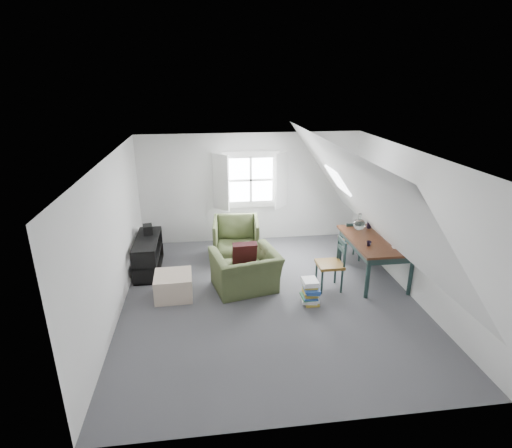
{
  "coord_description": "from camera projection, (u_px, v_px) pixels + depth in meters",
  "views": [
    {
      "loc": [
        -1.02,
        -6.04,
        3.64
      ],
      "look_at": [
        -0.15,
        0.6,
        1.17
      ],
      "focal_mm": 28.0,
      "sensor_mm": 36.0,
      "label": 1
    }
  ],
  "objects": [
    {
      "name": "cup",
      "position": [
        369.0,
        246.0,
        7.14
      ],
      "size": [
        0.1,
        0.1,
        0.08
      ],
      "primitive_type": "imported",
      "rotation": [
        0.0,
        0.0,
        0.16
      ],
      "color": "black",
      "rests_on": "dining_table"
    },
    {
      "name": "floor",
      "position": [
        269.0,
        298.0,
        7.0
      ],
      "size": [
        5.5,
        5.5,
        0.0
      ],
      "primitive_type": "plane",
      "color": "#48494D",
      "rests_on": "ground"
    },
    {
      "name": "wall_front",
      "position": [
        314.0,
        330.0,
        4.01
      ],
      "size": [
        5.0,
        0.0,
        5.0
      ],
      "primitive_type": "plane",
      "rotation": [
        -1.57,
        0.0,
        0.0
      ],
      "color": "silver",
      "rests_on": "ground"
    },
    {
      "name": "demijohn",
      "position": [
        359.0,
        224.0,
        7.8
      ],
      "size": [
        0.24,
        0.24,
        0.33
      ],
      "rotation": [
        0.0,
        0.0,
        0.17
      ],
      "color": "silver",
      "rests_on": "dining_table"
    },
    {
      "name": "dormer_window",
      "position": [
        251.0,
        180.0,
        8.99
      ],
      "size": [
        1.71,
        0.35,
        1.3
      ],
      "color": "white",
      "rests_on": "wall_back"
    },
    {
      "name": "dining_table",
      "position": [
        375.0,
        244.0,
        7.49
      ],
      "size": [
        0.96,
        1.6,
        0.8
      ],
      "rotation": [
        0.0,
        0.0,
        0.08
      ],
      "color": "#381A0E",
      "rests_on": "floor"
    },
    {
      "name": "armchair_near",
      "position": [
        246.0,
        289.0,
        7.3
      ],
      "size": [
        1.31,
        1.21,
        0.73
      ],
      "primitive_type": "imported",
      "rotation": [
        0.0,
        0.0,
        3.36
      ],
      "color": "#414C2B",
      "rests_on": "floor"
    },
    {
      "name": "paper_box",
      "position": [
        396.0,
        247.0,
        7.05
      ],
      "size": [
        0.14,
        0.1,
        0.04
      ],
      "primitive_type": "cube",
      "rotation": [
        0.0,
        0.0,
        -0.08
      ],
      "color": "white",
      "rests_on": "dining_table"
    },
    {
      "name": "skylight",
      "position": [
        338.0,
        180.0,
        7.79
      ],
      "size": [
        0.35,
        0.75,
        0.47
      ],
      "primitive_type": "cube",
      "rotation": [
        0.0,
        0.95,
        0.0
      ],
      "color": "white",
      "rests_on": "slope_right"
    },
    {
      "name": "dining_chair_near",
      "position": [
        332.0,
        263.0,
        7.15
      ],
      "size": [
        0.45,
        0.45,
        0.96
      ],
      "rotation": [
        0.0,
        0.0,
        -1.67
      ],
      "color": "brown",
      "rests_on": "floor"
    },
    {
      "name": "magazine_stack",
      "position": [
        310.0,
        292.0,
        6.77
      ],
      "size": [
        0.32,
        0.39,
        0.43
      ],
      "rotation": [
        0.0,
        0.0,
        0.2
      ],
      "color": "#B29933",
      "rests_on": "floor"
    },
    {
      "name": "electronics_box",
      "position": [
        148.0,
        230.0,
        8.0
      ],
      "size": [
        0.22,
        0.27,
        0.2
      ],
      "primitive_type": "cube",
      "rotation": [
        0.0,
        0.0,
        0.17
      ],
      "color": "black",
      "rests_on": "media_shelf"
    },
    {
      "name": "dining_chair_far",
      "position": [
        351.0,
        239.0,
        8.34
      ],
      "size": [
        0.41,
        0.41,
        0.87
      ],
      "rotation": [
        0.0,
        0.0,
        3.17
      ],
      "color": "brown",
      "rests_on": "floor"
    },
    {
      "name": "ceiling",
      "position": [
        271.0,
        156.0,
        6.14
      ],
      "size": [
        5.5,
        5.5,
        0.0
      ],
      "primitive_type": "plane",
      "rotation": [
        3.14,
        0.0,
        0.0
      ],
      "color": "white",
      "rests_on": "wall_back"
    },
    {
      "name": "media_shelf",
      "position": [
        148.0,
        257.0,
        7.88
      ],
      "size": [
        0.44,
        1.32,
        0.68
      ],
      "rotation": [
        0.0,
        0.0,
        -0.01
      ],
      "color": "black",
      "rests_on": "floor"
    },
    {
      "name": "ottoman",
      "position": [
        174.0,
        286.0,
        6.98
      ],
      "size": [
        0.66,
        0.66,
        0.42
      ],
      "primitive_type": "cube",
      "rotation": [
        0.0,
        0.0,
        0.03
      ],
      "color": "#BAA48F",
      "rests_on": "floor"
    },
    {
      "name": "throw_pillow",
      "position": [
        244.0,
        253.0,
        7.21
      ],
      "size": [
        0.45,
        0.28,
        0.46
      ],
      "primitive_type": "cube",
      "rotation": [
        0.31,
        0.0,
        0.06
      ],
      "color": "#3C1013",
      "rests_on": "armchair_near"
    },
    {
      "name": "wall_back",
      "position": [
        251.0,
        188.0,
        9.13
      ],
      "size": [
        5.0,
        0.0,
        5.0
      ],
      "primitive_type": "plane",
      "rotation": [
        1.57,
        0.0,
        0.0
      ],
      "color": "silver",
      "rests_on": "ground"
    },
    {
      "name": "armchair_far",
      "position": [
        237.0,
        257.0,
        8.57
      ],
      "size": [
        1.0,
        1.03,
        0.87
      ],
      "primitive_type": "imported",
      "rotation": [
        0.0,
        0.0,
        -0.08
      ],
      "color": "#414C2B",
      "rests_on": "floor"
    },
    {
      "name": "slope_right",
      "position": [
        363.0,
        197.0,
        6.57
      ],
      "size": [
        3.19,
        5.5,
        4.48
      ],
      "primitive_type": "plane",
      "rotation": [
        0.0,
        -2.19,
        0.0
      ],
      "color": "white",
      "rests_on": "wall_right"
    },
    {
      "name": "vase_twigs",
      "position": [
        369.0,
        221.0,
        7.92
      ],
      "size": [
        0.08,
        0.09,
        0.65
      ],
      "rotation": [
        0.0,
        0.0,
        0.28
      ],
      "color": "black",
      "rests_on": "dining_table"
    },
    {
      "name": "slope_left",
      "position": [
        172.0,
        205.0,
        6.2
      ],
      "size": [
        3.19,
        5.5,
        4.48
      ],
      "primitive_type": "plane",
      "rotation": [
        0.0,
        2.19,
        0.0
      ],
      "color": "white",
      "rests_on": "wall_left"
    },
    {
      "name": "wall_left",
      "position": [
        113.0,
        239.0,
        6.27
      ],
      "size": [
        0.0,
        5.5,
        5.5
      ],
      "primitive_type": "plane",
      "rotation": [
        1.57,
        0.0,
        1.57
      ],
      "color": "silver",
      "rests_on": "ground"
    },
    {
      "name": "wall_right",
      "position": [
        413.0,
        225.0,
        6.87
      ],
      "size": [
        0.0,
        5.5,
        5.5
      ],
      "primitive_type": "plane",
      "rotation": [
        1.57,
        0.0,
        -1.57
      ],
      "color": "silver",
      "rests_on": "ground"
    }
  ]
}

